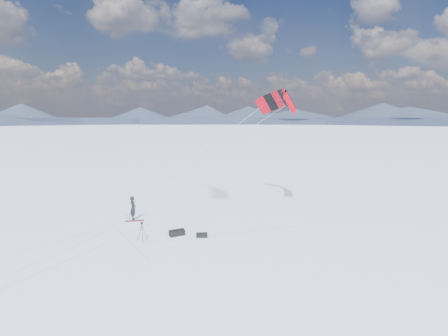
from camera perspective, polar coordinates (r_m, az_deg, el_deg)
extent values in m
plane|color=white|center=(21.77, -15.40, -11.80)|extent=(1800.00, 1800.00, 0.00)
cube|color=black|center=(334.55, 27.52, 7.11)|extent=(145.33, 128.71, 4.70)
cone|color=black|center=(334.52, 27.55, 7.51)|extent=(89.94, 89.94, 8.00)
cube|color=black|center=(338.06, 11.11, 7.96)|extent=(156.07, 96.69, 4.70)
cone|color=black|center=(338.03, 11.12, 8.36)|extent=(82.96, 82.96, 8.00)
cube|color=black|center=(340.04, -5.22, 8.09)|extent=(152.94, 56.08, 4.70)
cone|color=black|center=(340.02, -5.23, 8.49)|extent=(68.60, 68.60, 8.00)
cube|color=black|center=(340.35, -21.48, 7.51)|extent=(156.25, 77.25, 4.70)
cone|color=black|center=(340.32, -21.50, 7.91)|extent=(76.64, 76.64, 8.00)
cube|color=#A5B2D7|center=(19.47, -32.16, -15.45)|extent=(6.00, 0.12, 0.01)
cube|color=#A5B2D7|center=(20.89, -25.22, -13.26)|extent=(3.52, 7.29, 0.01)
cube|color=#A5B2D7|center=(22.57, -19.34, -11.23)|extent=(6.45, 7.79, 0.01)
cube|color=#A5B2D7|center=(24.48, -14.39, -9.40)|extent=(11.66, 3.07, 0.01)
cube|color=#A5B2D7|center=(19.04, -10.81, -14.73)|extent=(1.27, 5.91, 0.01)
imported|color=black|center=(25.40, -15.61, -8.78)|extent=(0.56, 0.73, 1.81)
cube|color=maroon|center=(25.11, -15.45, -8.94)|extent=(1.39, 0.32, 0.04)
cylinder|color=black|center=(21.14, -13.79, -10.93)|extent=(0.30, 0.26, 1.01)
cylinder|color=black|center=(21.13, -14.62, -10.98)|extent=(0.36, 0.15, 1.01)
cylinder|color=black|center=(20.89, -14.15, -11.19)|extent=(0.09, 0.37, 1.01)
cylinder|color=black|center=(20.94, -14.22, -10.17)|extent=(0.03, 0.03, 0.34)
cube|color=black|center=(20.87, -14.25, -9.59)|extent=(0.10, 0.10, 0.05)
cube|color=black|center=(20.84, -14.26, -9.36)|extent=(0.15, 0.15, 0.10)
cylinder|color=black|center=(20.93, -14.23, -9.29)|extent=(0.07, 0.10, 0.07)
cube|color=black|center=(21.61, -8.28, -11.20)|extent=(1.07, 0.75, 0.37)
cylinder|color=black|center=(21.54, -8.29, -10.69)|extent=(0.90, 0.39, 0.09)
cube|color=black|center=(21.18, -3.92, -11.70)|extent=(0.75, 0.42, 0.27)
cylinder|color=black|center=(21.13, -3.92, -11.31)|extent=(0.69, 0.15, 0.08)
cube|color=#BA0413|center=(23.88, 11.49, 11.13)|extent=(1.32, 0.93, 1.61)
cube|color=black|center=(24.78, 11.61, 11.67)|extent=(1.16, 1.02, 1.52)
cube|color=#BA0413|center=(25.71, 11.28, 11.96)|extent=(0.98, 1.05, 1.41)
cube|color=black|center=(26.61, 10.57, 12.00)|extent=(0.98, 1.05, 1.29)
cube|color=#BA0413|center=(27.44, 9.56, 11.81)|extent=(1.15, 1.04, 1.41)
cube|color=black|center=(28.16, 8.31, 11.42)|extent=(1.31, 0.97, 1.52)
cube|color=#BA0413|center=(28.73, 6.91, 10.86)|extent=(1.45, 0.85, 1.61)
cylinder|color=#9B9A9E|center=(23.51, -2.54, 2.53)|extent=(11.32, 1.63, 7.23)
cylinder|color=#9B9A9E|center=(26.08, -3.70, 3.16)|extent=(10.85, 3.66, 7.23)
cylinder|color=black|center=(25.02, -15.74, -5.81)|extent=(0.55, 0.08, 0.03)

